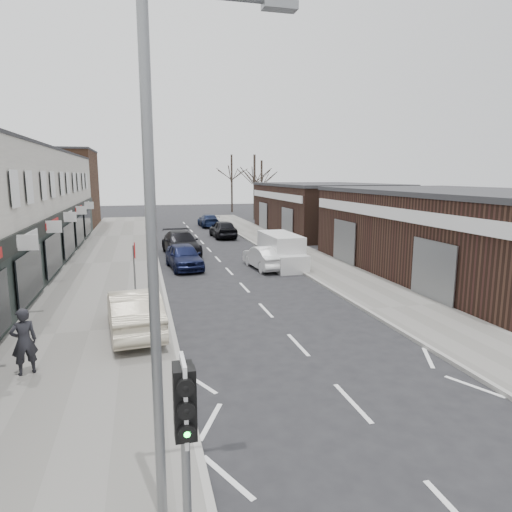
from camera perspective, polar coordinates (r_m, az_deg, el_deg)
ground at (r=10.47m, az=17.11°, el=-22.12°), size 160.00×160.00×0.00m
pavement_left at (r=30.04m, az=-17.60°, el=-0.84°), size 5.50×64.00×0.12m
pavement_right at (r=31.79m, az=5.48°, el=0.17°), size 3.50×64.00×0.12m
brick_block_far at (r=53.21m, az=-23.77°, el=7.61°), size 8.00×10.00×8.00m
right_unit_near at (r=27.79m, az=24.56°, el=2.44°), size 10.00×18.00×4.50m
right_unit_far at (r=45.07m, az=8.52°, el=5.83°), size 10.00×16.00×4.50m
tree_far_a at (r=57.44m, az=-0.18°, el=4.58°), size 3.60×3.60×8.00m
tree_far_b at (r=63.85m, az=0.69°, el=5.13°), size 3.60×3.60×7.50m
tree_far_c at (r=69.01m, az=-3.01°, el=5.49°), size 3.60×3.60×8.50m
traffic_light at (r=6.29m, az=-8.90°, el=-19.44°), size 0.28×0.60×3.10m
street_lamp at (r=6.75m, az=-11.44°, el=2.35°), size 2.23×0.22×8.00m
warning_sign at (r=19.76m, az=-14.92°, el=0.11°), size 0.12×0.80×2.70m
white_van at (r=27.90m, az=3.18°, el=0.63°), size 1.83×5.08×1.97m
sedan_on_pavement at (r=16.36m, az=-15.01°, el=-6.65°), size 2.12×4.84×1.55m
pedestrian at (r=14.08m, az=-27.02°, el=-9.49°), size 0.80×0.69×1.86m
parked_car_left_a at (r=27.44m, az=-8.99°, el=-0.02°), size 2.20×4.56×1.50m
parked_car_left_b at (r=32.39m, az=-9.37°, el=1.60°), size 2.60×5.69×1.61m
parked_car_right_a at (r=27.11m, az=1.08°, el=-0.16°), size 1.82×4.29×1.37m
parked_car_right_b at (r=40.69m, az=-4.14°, el=3.40°), size 2.05×4.70×1.58m
parked_car_right_c at (r=49.48m, az=-5.96°, el=4.43°), size 1.97×4.70×1.36m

